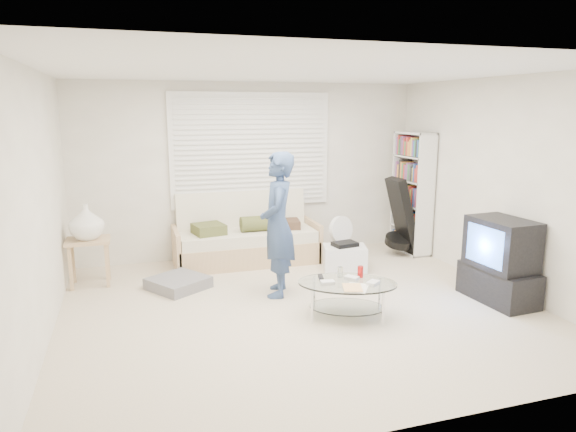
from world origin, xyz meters
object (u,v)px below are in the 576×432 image
object	(u,v)px
futon_sofa	(246,240)
coffee_table	(348,289)
tv_unit	(500,262)
bookshelf	(412,193)

from	to	relation	value
futon_sofa	coffee_table	world-z (taller)	futon_sofa
tv_unit	coffee_table	size ratio (longest dim) A/B	0.79
bookshelf	futon_sofa	bearing A→B (deg)	175.43
bookshelf	coffee_table	world-z (taller)	bookshelf
futon_sofa	tv_unit	xyz separation A→B (m)	(2.37, -2.32, 0.14)
coffee_table	futon_sofa	bearing A→B (deg)	103.97
bookshelf	coffee_table	xyz separation A→B (m)	(-1.94, -2.05, -0.59)
futon_sofa	bookshelf	size ratio (longest dim) A/B	1.11
coffee_table	bookshelf	bearing A→B (deg)	46.59
tv_unit	coffee_table	world-z (taller)	tv_unit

